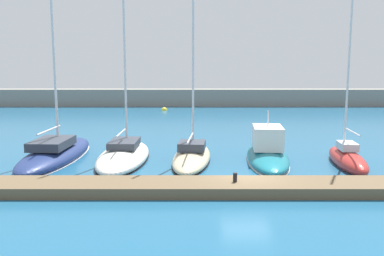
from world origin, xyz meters
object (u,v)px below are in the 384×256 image
mooring_buoy_yellow (165,110)px  motorboat_teal_fourth (268,152)px  sailboat_red_fifth (348,157)px  sailboat_ivory_second (125,155)px  dock_bollard (236,177)px  sailboat_navy_nearest (57,152)px  sailboat_sand_third (193,156)px

mooring_buoy_yellow → motorboat_teal_fourth: bearing=-73.6°
motorboat_teal_fourth → sailboat_red_fifth: sailboat_red_fifth is taller
sailboat_ivory_second → dock_bollard: (6.41, -6.63, 0.40)m
sailboat_navy_nearest → sailboat_ivory_second: 4.49m
dock_bollard → sailboat_ivory_second: bearing=134.0°
sailboat_red_fifth → sailboat_sand_third: bearing=87.7°
sailboat_ivory_second → motorboat_teal_fourth: (9.13, -0.07, 0.22)m
sailboat_ivory_second → motorboat_teal_fourth: size_ratio=1.80×
sailboat_sand_third → dock_bollard: bearing=-157.0°
sailboat_sand_third → motorboat_teal_fourth: 4.80m
sailboat_navy_nearest → dock_bollard: size_ratio=43.98×
mooring_buoy_yellow → dock_bollard: (5.72, -35.30, 0.74)m
sailboat_navy_nearest → mooring_buoy_yellow: 28.67m
sailboat_ivory_second → motorboat_teal_fourth: sailboat_ivory_second is taller
motorboat_teal_fourth → dock_bollard: motorboat_teal_fourth is taller
sailboat_red_fifth → dock_bollard: sailboat_red_fifth is taller
sailboat_sand_third → sailboat_red_fifth: sailboat_sand_third is taller
sailboat_navy_nearest → motorboat_teal_fourth: 13.61m
motorboat_teal_fourth → dock_bollard: (-2.72, -6.55, 0.18)m
sailboat_ivory_second → sailboat_red_fifth: size_ratio=1.10×
sailboat_navy_nearest → sailboat_sand_third: size_ratio=1.34×
sailboat_red_fifth → dock_bollard: bearing=130.5°
mooring_buoy_yellow → dock_bollard: bearing=-80.8°
sailboat_red_fifth → dock_bollard: (-7.35, -5.34, 0.23)m
motorboat_teal_fourth → dock_bollard: 7.10m
mooring_buoy_yellow → sailboat_navy_nearest: bearing=-100.4°
mooring_buoy_yellow → sailboat_red_fifth: bearing=-66.4°
motorboat_teal_fourth → sailboat_ivory_second: bearing=94.4°
sailboat_sand_third → mooring_buoy_yellow: size_ratio=17.92×
sailboat_navy_nearest → dock_bollard: (10.87, -7.10, 0.32)m
motorboat_teal_fourth → mooring_buoy_yellow: motorboat_teal_fourth is taller
sailboat_red_fifth → mooring_buoy_yellow: size_ratio=17.55×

